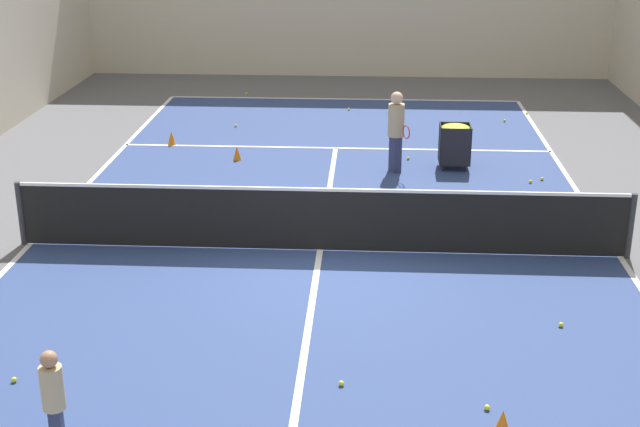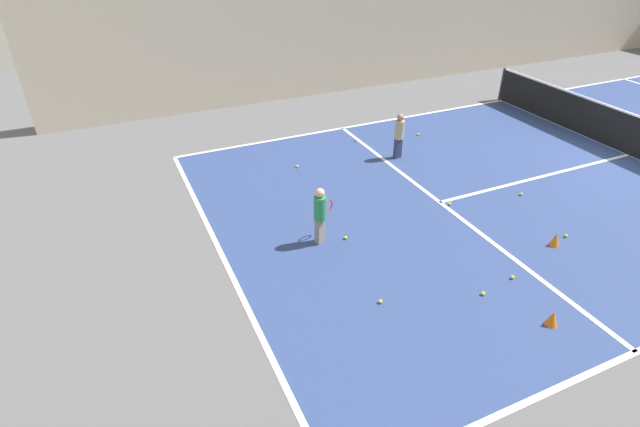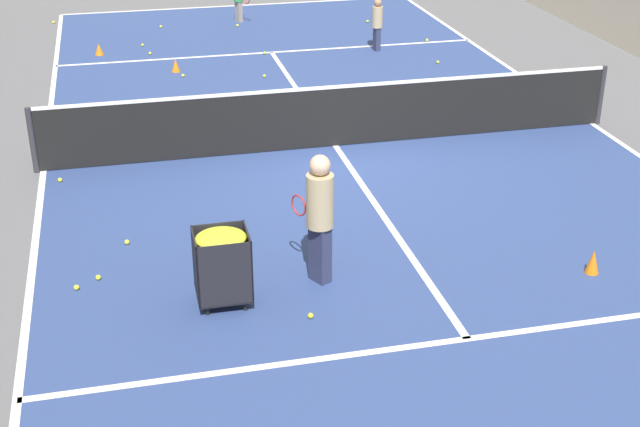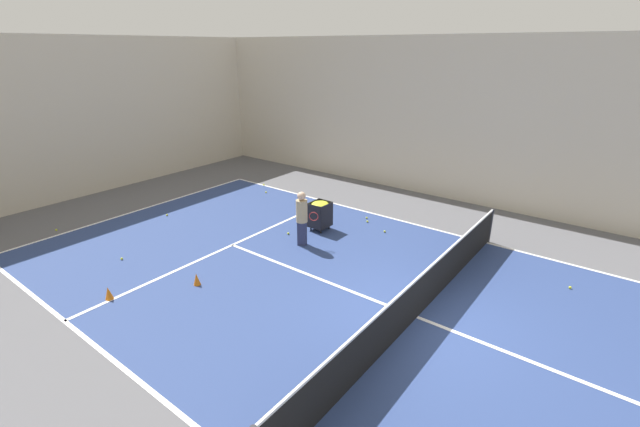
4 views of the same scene
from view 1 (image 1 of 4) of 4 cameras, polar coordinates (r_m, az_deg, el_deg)
The scene contains 28 objects.
ground_plane at distance 14.75m, azimuth -0.00°, elevation -2.39°, with size 32.78×32.78×0.00m, color #5B5B60.
court_playing_area at distance 14.75m, azimuth -0.00°, elevation -2.39°, with size 9.80×22.30×0.00m.
line_baseline_far at distance 25.40m, azimuth 1.49°, elevation 7.34°, with size 9.80×0.10×0.00m, color white.
line_sideline_left at distance 15.79m, azimuth -18.05°, elevation -1.86°, with size 0.10×22.30×0.00m, color white.
line_sideline_right at distance 15.29m, azimuth 18.67°, elevation -2.66°, with size 0.10×22.30×0.00m, color white.
line_service_far at distance 20.54m, azimuth 1.01°, elevation 4.21°, with size 9.80×0.10×0.00m, color white.
line_centre_service at distance 14.75m, azimuth -0.00°, elevation -2.37°, with size 0.10×12.27×0.00m, color white.
tennis_net at distance 14.55m, azimuth -0.00°, elevation -0.34°, with size 10.10×0.10×1.09m.
coach_at_net at distance 18.65m, azimuth 4.90°, elevation 5.58°, with size 0.51×0.65×1.71m.
child_midcourt at distance 9.85m, azimuth -16.71°, elevation -11.10°, with size 0.27×0.27×1.22m.
ball_cart at distance 19.08m, azimuth 8.64°, elevation 4.85°, with size 0.65×0.59×0.97m.
training_cone_1 at distance 21.06m, azimuth -9.48°, elevation 4.79°, with size 0.19×0.19×0.32m, color orange.
training_cone_2 at distance 19.68m, azimuth -5.33°, elevation 3.88°, with size 0.18×0.18×0.32m, color orange.
training_cone_3 at distance 10.26m, azimuth 11.61°, elevation -12.91°, with size 0.19×0.19×0.28m, color orange.
tennis_ball_2 at distance 26.02m, azimuth -4.73°, elevation 7.66°, with size 0.07×0.07×0.07m, color yellow.
tennis_ball_3 at distance 10.66m, azimuth 10.65°, elevation -12.10°, with size 0.07×0.07×0.07m, color yellow.
tennis_ball_4 at distance 15.66m, azimuth 17.25°, elevation -1.83°, with size 0.07×0.07×0.07m, color yellow.
tennis_ball_7 at distance 17.67m, azimuth 12.53°, elevation 1.13°, with size 0.07×0.07×0.07m, color yellow.
tennis_ball_8 at distance 23.35m, azimuth 11.73°, elevation 5.84°, with size 0.07×0.07×0.07m, color yellow.
tennis_ball_9 at distance 18.81m, azimuth 14.03°, elevation 2.17°, with size 0.07×0.07×0.07m, color yellow.
tennis_ball_10 at distance 19.73m, azimuth 5.66°, elevation 3.54°, with size 0.07×0.07×0.07m, color yellow.
tennis_ball_11 at distance 18.58m, azimuth 13.33°, elevation 2.01°, with size 0.07×0.07×0.07m, color yellow.
tennis_ball_12 at distance 24.09m, azimuth 1.86°, elevation 6.70°, with size 0.07×0.07×0.07m, color yellow.
tennis_ball_14 at distance 12.71m, azimuth 15.17°, elevation -6.88°, with size 0.07×0.07×0.07m, color yellow.
tennis_ball_15 at distance 22.47m, azimuth -5.42°, elevation 5.62°, with size 0.07×0.07×0.07m, color yellow.
tennis_ball_16 at distance 11.62m, azimuth -18.99°, elevation -10.03°, with size 0.07×0.07×0.07m, color yellow.
tennis_ball_18 at distance 10.94m, azimuth 1.38°, elevation -10.81°, with size 0.07×0.07×0.07m, color yellow.
tennis_ball_21 at distance 24.23m, azimuth 13.09°, elevation 6.26°, with size 0.07×0.07×0.07m, color yellow.
Camera 1 is at (0.80, -13.59, 5.68)m, focal length 50.00 mm.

